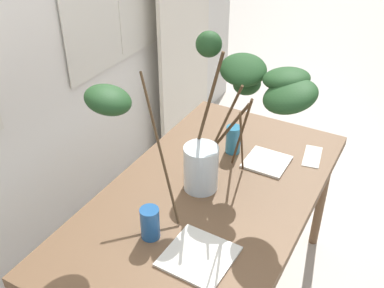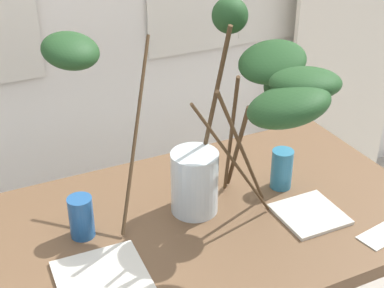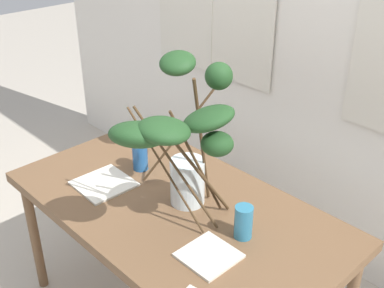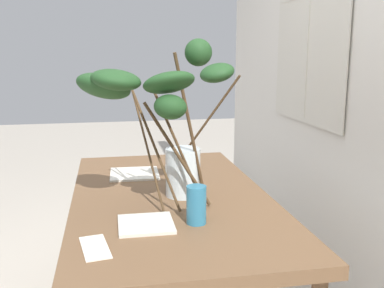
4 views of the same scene
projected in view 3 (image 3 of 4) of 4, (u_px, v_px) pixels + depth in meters
name	position (u px, v px, depth m)	size (l,w,h in m)	color
back_wall_with_windows	(323.00, 7.00, 2.48)	(4.67, 0.14, 2.90)	silver
dining_table	(175.00, 215.00, 2.21)	(1.56, 0.87, 0.75)	brown
vase_with_branches	(181.00, 136.00, 1.93)	(0.77, 0.83, 0.70)	silver
drinking_glass_blue_left	(140.00, 157.00, 2.42)	(0.08, 0.08, 0.14)	#235693
drinking_glass_blue_right	(243.00, 222.00, 1.95)	(0.08, 0.08, 0.14)	teal
plate_square_left	(104.00, 184.00, 2.32)	(0.25, 0.25, 0.01)	silver
plate_square_right	(209.00, 255.00, 1.87)	(0.20, 0.20, 0.01)	silver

